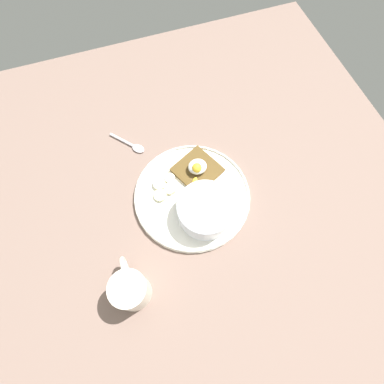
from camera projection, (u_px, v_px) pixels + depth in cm
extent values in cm
cube|color=#786156|center=(192.00, 198.00, 77.25)|extent=(120.00, 120.00, 2.00)
cylinder|color=white|center=(192.00, 196.00, 75.88)|extent=(29.30, 29.30, 1.00)
torus|color=white|center=(192.00, 195.00, 75.15)|extent=(29.10, 29.10, 0.60)
cylinder|color=white|center=(205.00, 211.00, 70.71)|extent=(13.30, 13.30, 5.69)
torus|color=white|center=(206.00, 206.00, 68.11)|extent=(13.50, 13.50, 0.60)
cylinder|color=white|center=(205.00, 211.00, 71.26)|extent=(11.90, 11.90, 4.10)
ellipsoid|color=white|center=(206.00, 209.00, 69.57)|extent=(11.30, 11.30, 1.20)
ellipsoid|color=tan|center=(211.00, 215.00, 68.58)|extent=(1.84, 1.59, 0.67)
ellipsoid|color=olive|center=(191.00, 206.00, 69.60)|extent=(1.11, 1.32, 0.48)
ellipsoid|color=#90684A|center=(208.00, 203.00, 69.78)|extent=(2.14, 1.88, 0.77)
ellipsoid|color=tan|center=(205.00, 208.00, 69.29)|extent=(1.70, 1.51, 0.61)
cube|color=brown|center=(197.00, 169.00, 77.30)|extent=(13.75, 13.75, 0.30)
cube|color=brown|center=(197.00, 170.00, 77.71)|extent=(13.48, 13.48, 1.09)
ellipsoid|color=white|center=(197.00, 167.00, 75.95)|extent=(4.81, 4.35, 2.75)
sphere|color=yellow|center=(197.00, 168.00, 74.91)|extent=(2.54, 2.54, 2.54)
ellipsoid|color=yellow|center=(195.00, 182.00, 75.52)|extent=(2.40, 2.99, 0.36)
cylinder|color=#F6E7C0|center=(170.00, 179.00, 76.75)|extent=(3.48, 3.43, 1.13)
cylinder|color=#C0B495|center=(170.00, 178.00, 76.33)|extent=(0.62, 0.62, 0.16)
cylinder|color=beige|center=(160.00, 195.00, 74.79)|extent=(4.35, 4.30, 1.36)
cylinder|color=#B4B187|center=(160.00, 195.00, 74.40)|extent=(0.78, 0.77, 0.21)
cylinder|color=beige|center=(170.00, 189.00, 75.38)|extent=(4.02, 3.93, 1.65)
cylinder|color=#BCB48A|center=(170.00, 188.00, 74.85)|extent=(0.71, 0.70, 0.21)
cylinder|color=beige|center=(159.00, 184.00, 76.00)|extent=(3.55, 3.61, 1.33)
cylinder|color=#BAB48B|center=(159.00, 183.00, 75.52)|extent=(0.64, 0.64, 0.17)
cylinder|color=white|center=(131.00, 291.00, 62.65)|extent=(7.83, 7.83, 9.20)
cylinder|color=#36231B|center=(127.00, 289.00, 59.45)|extent=(6.66, 6.66, 0.40)
torus|color=white|center=(125.00, 268.00, 64.12)|extent=(1.01, 5.05, 5.05)
cylinder|color=silver|center=(124.00, 141.00, 82.67)|extent=(6.75, 7.63, 0.80)
ellipsoid|color=silver|center=(138.00, 149.00, 81.72)|extent=(4.17, 4.29, 0.70)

